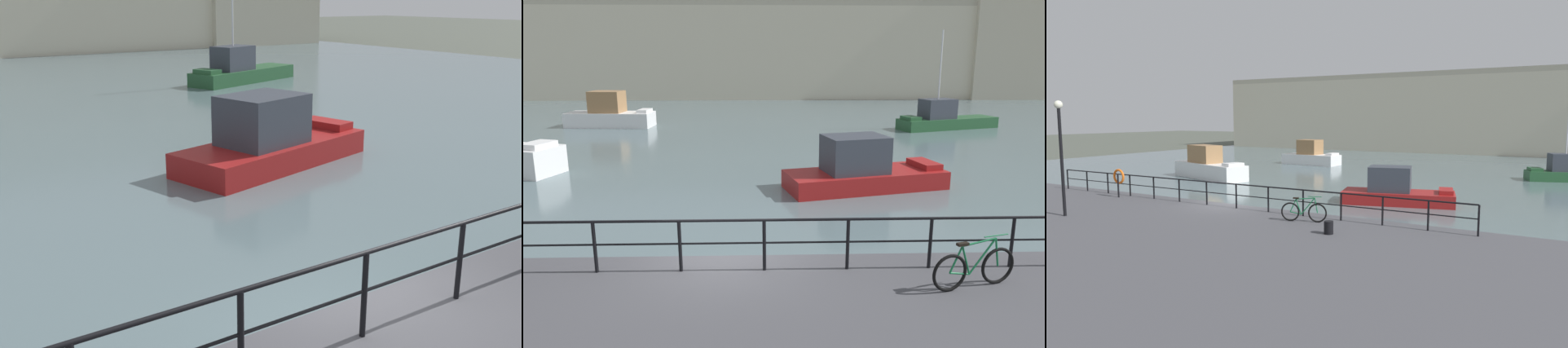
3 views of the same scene
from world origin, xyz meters
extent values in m
plane|color=#4C5147|center=(0.00, 0.00, 0.00)|extent=(240.00, 240.00, 0.00)
cube|color=slate|center=(0.00, 30.20, 0.01)|extent=(80.00, 60.00, 0.01)
cube|color=beige|center=(0.00, 55.97, 5.30)|extent=(75.50, 15.24, 10.60)
cube|color=#C0B69F|center=(31.29, 55.97, 8.25)|extent=(12.91, 16.77, 16.50)
cube|color=#B1A993|center=(0.00, 48.65, 10.95)|extent=(75.50, 0.60, 0.70)
cube|color=#23512D|center=(13.92, 25.24, 0.39)|extent=(7.70, 4.20, 0.77)
cube|color=#333842|center=(13.02, 24.95, 1.47)|extent=(2.67, 2.18, 1.38)
cube|color=#23512D|center=(10.94, 24.26, 0.90)|extent=(1.28, 1.58, 0.24)
cylinder|color=silver|center=(13.02, 24.95, 4.51)|extent=(0.10, 0.10, 4.71)
cube|color=maroon|center=(4.81, 9.11, 0.37)|extent=(6.67, 3.78, 0.71)
cube|color=#333842|center=(4.36, 9.00, 1.44)|extent=(2.71, 2.32, 1.43)
cube|color=maroon|center=(7.38, 9.75, 0.84)|extent=(1.13, 1.76, 0.24)
cube|color=white|center=(-9.15, 11.76, 1.37)|extent=(1.32, 1.65, 0.24)
cube|color=white|center=(-10.71, 26.98, 0.54)|extent=(6.33, 2.69, 1.06)
cube|color=#997047|center=(-10.86, 26.99, 1.85)|extent=(2.38, 2.01, 1.55)
cube|color=white|center=(-8.12, 26.79, 1.19)|extent=(0.86, 1.62, 0.24)
cylinder|color=black|center=(-2.45, -0.75, 1.56)|extent=(0.07, 0.07, 1.05)
cylinder|color=black|center=(-0.79, -0.75, 1.56)|extent=(0.07, 0.07, 1.05)
cylinder|color=black|center=(0.87, -0.75, 1.56)|extent=(0.07, 0.07, 1.05)
cylinder|color=black|center=(2.53, -0.75, 1.56)|extent=(0.07, 0.07, 1.05)
cylinder|color=black|center=(4.19, -0.75, 1.56)|extent=(0.07, 0.07, 1.05)
cylinder|color=black|center=(5.85, -0.75, 1.56)|extent=(0.07, 0.07, 1.05)
cylinder|color=black|center=(0.04, -0.75, 2.08)|extent=(21.59, 0.06, 0.06)
cylinder|color=black|center=(0.04, -0.75, 1.61)|extent=(21.59, 0.04, 0.04)
torus|color=black|center=(5.23, -1.50, 1.39)|extent=(0.71, 0.26, 0.72)
torus|color=black|center=(4.22, -1.78, 1.39)|extent=(0.71, 0.26, 0.72)
cylinder|color=#146638|center=(4.88, -1.60, 1.63)|extent=(0.54, 0.18, 0.66)
cylinder|color=#146638|center=(4.54, -1.69, 1.60)|extent=(0.23, 0.10, 0.58)
cylinder|color=#146638|center=(4.79, -1.62, 1.92)|extent=(0.71, 0.23, 0.11)
cylinder|color=#146638|center=(4.43, -1.73, 1.35)|extent=(0.42, 0.15, 0.12)
cylinder|color=#146638|center=(4.33, -1.75, 1.64)|extent=(0.26, 0.11, 0.51)
cylinder|color=#146638|center=(5.18, -1.51, 1.67)|extent=(0.14, 0.07, 0.57)
cube|color=black|center=(4.44, -1.72, 1.92)|extent=(0.24, 0.15, 0.05)
cylinder|color=#146638|center=(5.13, -1.52, 2.00)|extent=(0.51, 0.17, 0.02)
camera|label=1|loc=(-5.24, -5.28, 4.82)|focal=41.73mm
camera|label=2|loc=(0.96, -9.94, 5.23)|focal=34.09mm
camera|label=3|loc=(13.34, -16.73, 4.91)|focal=32.50mm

